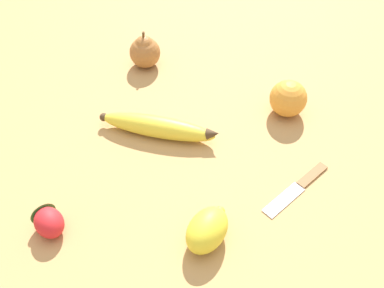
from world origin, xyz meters
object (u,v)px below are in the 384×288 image
strawberry (48,221)px  lemon (207,230)px  orange (288,98)px  paring_knife (299,186)px  banana (159,127)px  pear (145,51)px

strawberry → lemon: 0.25m
orange → lemon: orange is taller
lemon → paring_knife: size_ratio=0.59×
paring_knife → banana: bearing=19.8°
strawberry → paring_knife: strawberry is taller
orange → strawberry: (-0.43, 0.22, -0.01)m
orange → paring_knife: size_ratio=0.47×
orange → pear: size_ratio=0.85×
paring_knife → strawberry: bearing=58.6°
orange → pear: 0.33m
orange → paring_knife: 0.19m
strawberry → paring_knife: size_ratio=0.47×
banana → pear: bearing=114.5°
pear → strawberry: bearing=-166.1°
lemon → banana: bearing=50.1°
orange → lemon: bearing=-179.6°
pear → paring_knife: (-0.16, -0.41, -0.03)m
banana → paring_knife: 0.27m
orange → lemon: 0.33m
banana → pear: (0.17, 0.14, 0.02)m
strawberry → banana: bearing=-75.7°
orange → pear: (-0.01, 0.33, 0.00)m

